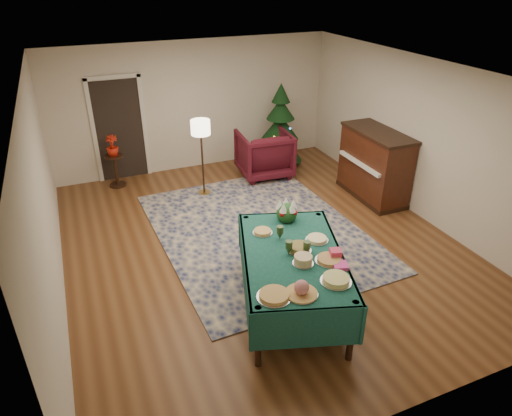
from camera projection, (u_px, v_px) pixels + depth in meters
name	position (u px, v px, depth m)	size (l,w,h in m)	color
room_shell	(260.00, 166.00, 6.81)	(7.00, 7.00, 7.00)	#593319
doorway	(119.00, 127.00, 9.21)	(1.08, 0.04, 2.16)	black
rug	(258.00, 231.00, 7.75)	(3.20, 4.20, 0.02)	#152050
buffet_table	(293.00, 264.00, 5.75)	(1.85, 2.43, 0.84)	black
platter_0	(274.00, 295.00, 4.91)	(0.39, 0.39, 0.05)	silver
platter_1	(301.00, 289.00, 4.93)	(0.37, 0.37, 0.18)	silver
platter_2	(336.00, 280.00, 5.15)	(0.36, 0.36, 0.07)	silver
platter_3	(303.00, 260.00, 5.45)	(0.26, 0.26, 0.11)	silver
platter_4	(329.00, 260.00, 5.51)	(0.34, 0.34, 0.05)	silver
platter_5	(299.00, 248.00, 5.71)	(0.31, 0.31, 0.08)	silver
platter_6	(317.00, 239.00, 5.92)	(0.30, 0.30, 0.05)	silver
platter_7	(263.00, 232.00, 6.09)	(0.27, 0.27, 0.05)	silver
goblet_0	(280.00, 232.00, 5.91)	(0.09, 0.09, 0.19)	#2D471E
goblet_1	(307.00, 248.00, 5.59)	(0.09, 0.09, 0.19)	#2D471E
goblet_2	(289.00, 247.00, 5.60)	(0.09, 0.09, 0.19)	#2D471E
napkin_stack	(340.00, 266.00, 5.40)	(0.17, 0.17, 0.04)	#E53FA4
gift_box	(335.00, 254.00, 5.56)	(0.13, 0.13, 0.11)	#DE3D64
centerpiece	(287.00, 211.00, 6.33)	(0.30, 0.30, 0.35)	#1E4C1E
armchair	(264.00, 152.00, 9.57)	(1.03, 0.97, 1.06)	#4A0F1B
floor_lamp	(201.00, 132.00, 8.43)	(0.36, 0.36, 1.49)	#A57F3F
side_table	(116.00, 171.00, 9.19)	(0.37, 0.37, 0.66)	black
potted_plant	(113.00, 150.00, 8.98)	(0.23, 0.42, 0.23)	red
christmas_tree	(280.00, 129.00, 10.01)	(1.20, 1.20, 1.81)	black
piano	(374.00, 165.00, 8.62)	(0.74, 1.54, 1.32)	black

